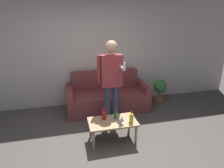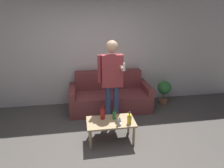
% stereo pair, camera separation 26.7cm
% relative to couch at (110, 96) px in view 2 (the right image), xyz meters
% --- Properties ---
extents(ground_plane, '(16.00, 16.00, 0.00)m').
position_rel_couch_xyz_m(ground_plane, '(-0.39, -1.83, -0.31)').
color(ground_plane, '#514C47').
extents(wall_back, '(8.00, 0.06, 2.70)m').
position_rel_couch_xyz_m(wall_back, '(-0.39, 0.44, 1.04)').
color(wall_back, silver).
rests_on(wall_back, ground_plane).
extents(couch, '(1.91, 0.87, 0.88)m').
position_rel_couch_xyz_m(couch, '(0.00, 0.00, 0.00)').
color(couch, brown).
rests_on(couch, ground_plane).
extents(coffee_table, '(0.86, 0.49, 0.40)m').
position_rel_couch_xyz_m(coffee_table, '(-0.18, -1.34, 0.04)').
color(coffee_table, tan).
rests_on(coffee_table, ground_plane).
extents(bottle_orange, '(0.06, 0.06, 0.19)m').
position_rel_couch_xyz_m(bottle_orange, '(-0.11, -1.26, 0.16)').
color(bottle_orange, '#23752D').
rests_on(bottle_orange, coffee_table).
extents(bottle_green, '(0.08, 0.08, 0.22)m').
position_rel_couch_xyz_m(bottle_green, '(0.13, -1.46, 0.18)').
color(bottle_green, yellow).
rests_on(bottle_green, coffee_table).
extents(bottle_dark, '(0.08, 0.08, 0.25)m').
position_rel_couch_xyz_m(bottle_dark, '(-0.31, -1.24, 0.19)').
color(bottle_dark, '#B21E1E').
rests_on(bottle_dark, coffee_table).
extents(wine_glass_near, '(0.08, 0.08, 0.15)m').
position_rel_couch_xyz_m(wine_glass_near, '(-0.05, -1.48, 0.19)').
color(wine_glass_near, silver).
rests_on(wine_glass_near, coffee_table).
extents(person_standing_front, '(0.49, 0.44, 1.75)m').
position_rel_couch_xyz_m(person_standing_front, '(-0.07, -0.76, 0.73)').
color(person_standing_front, navy).
rests_on(person_standing_front, ground_plane).
extents(potted_plant, '(0.34, 0.34, 0.62)m').
position_rel_couch_xyz_m(potted_plant, '(1.40, 0.02, 0.08)').
color(potted_plant, '#936042').
rests_on(potted_plant, ground_plane).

